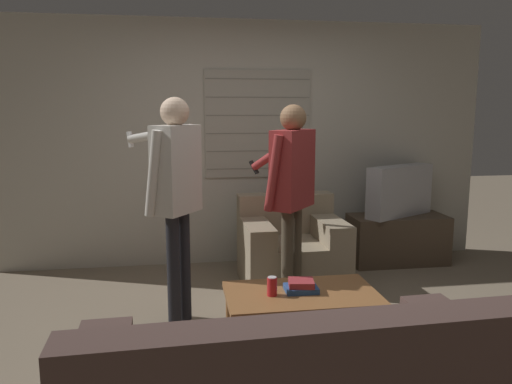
# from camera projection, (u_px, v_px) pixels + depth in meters

# --- Properties ---
(ground_plane) EXTENTS (16.00, 16.00, 0.00)m
(ground_plane) POSITION_uv_depth(u_px,v_px,m) (286.00, 345.00, 3.53)
(ground_plane) COLOR #7F705B
(wall_back) EXTENTS (5.20, 0.08, 2.55)m
(wall_back) POSITION_uv_depth(u_px,v_px,m) (247.00, 144.00, 5.29)
(wall_back) COLOR #BCB7A8
(wall_back) RESTS_ON ground_plane
(armchair_beige) EXTENTS (0.96, 0.83, 0.82)m
(armchair_beige) POSITION_uv_depth(u_px,v_px,m) (291.00, 249.00, 4.74)
(armchair_beige) COLOR gray
(armchair_beige) RESTS_ON ground_plane
(coffee_table) EXTENTS (1.01, 0.60, 0.44)m
(coffee_table) POSITION_uv_depth(u_px,v_px,m) (301.00, 298.00, 3.34)
(coffee_table) COLOR brown
(coffee_table) RESTS_ON ground_plane
(tv_stand) EXTENTS (1.02, 0.46, 0.52)m
(tv_stand) POSITION_uv_depth(u_px,v_px,m) (397.00, 239.00, 5.37)
(tv_stand) COLOR #4C3D2D
(tv_stand) RESTS_ON ground_plane
(tv) EXTENTS (0.85, 0.58, 0.54)m
(tv) POSITION_uv_depth(u_px,v_px,m) (399.00, 191.00, 5.29)
(tv) COLOR #B2B2B7
(tv) RESTS_ON tv_stand
(person_left_standing) EXTENTS (0.60, 0.79, 1.73)m
(person_left_standing) POSITION_uv_depth(u_px,v_px,m) (175.00, 183.00, 3.73)
(person_left_standing) COLOR black
(person_left_standing) RESTS_ON ground_plane
(person_right_standing) EXTENTS (0.51, 0.79, 1.68)m
(person_right_standing) POSITION_uv_depth(u_px,v_px,m) (291.00, 180.00, 4.06)
(person_right_standing) COLOR #4C4233
(person_right_standing) RESTS_ON ground_plane
(book_stack) EXTENTS (0.22, 0.18, 0.08)m
(book_stack) POSITION_uv_depth(u_px,v_px,m) (301.00, 286.00, 3.34)
(book_stack) COLOR #284C89
(book_stack) RESTS_ON coffee_table
(soda_can) EXTENTS (0.07, 0.07, 0.13)m
(soda_can) POSITION_uv_depth(u_px,v_px,m) (272.00, 286.00, 3.26)
(soda_can) COLOR red
(soda_can) RESTS_ON coffee_table
(spare_remote) EXTENTS (0.08, 0.14, 0.02)m
(spare_remote) POSITION_uv_depth(u_px,v_px,m) (296.00, 290.00, 3.34)
(spare_remote) COLOR white
(spare_remote) RESTS_ON coffee_table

